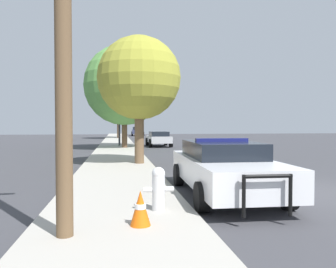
{
  "coord_description": "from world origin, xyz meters",
  "views": [
    {
      "loc": [
        -5.13,
        -8.18,
        1.84
      ],
      "look_at": [
        -0.58,
        20.88,
        0.99
      ],
      "focal_mm": 35.0,
      "sensor_mm": 36.0,
      "label": 1
    }
  ],
  "objects_px": {
    "car_background_midblock": "(159,138)",
    "utility_pole": "(63,8)",
    "tree_sidewalk_near": "(139,78)",
    "tree_sidewalk_far": "(118,96)",
    "traffic_cone": "(140,208)",
    "police_car": "(224,166)",
    "tree_sidewalk_mid": "(124,85)",
    "car_background_distant": "(138,131)",
    "fire_hydrant": "(158,187)",
    "traffic_light": "(136,98)"
  },
  "relations": [
    {
      "from": "car_background_midblock",
      "to": "tree_sidewalk_near",
      "type": "xyz_separation_m",
      "value": [
        -2.5,
        -12.85,
        3.18
      ]
    },
    {
      "from": "traffic_light",
      "to": "tree_sidewalk_near",
      "type": "relative_size",
      "value": 0.99
    },
    {
      "from": "tree_sidewalk_far",
      "to": "traffic_cone",
      "type": "relative_size",
      "value": 13.04
    },
    {
      "from": "police_car",
      "to": "utility_pole",
      "type": "xyz_separation_m",
      "value": [
        -3.54,
        -3.0,
        2.84
      ]
    },
    {
      "from": "car_background_distant",
      "to": "tree_sidewalk_far",
      "type": "bearing_deg",
      "value": -103.28
    },
    {
      "from": "traffic_light",
      "to": "car_background_distant",
      "type": "height_order",
      "value": "traffic_light"
    },
    {
      "from": "traffic_cone",
      "to": "tree_sidewalk_near",
      "type": "bearing_deg",
      "value": 86.22
    },
    {
      "from": "police_car",
      "to": "traffic_cone",
      "type": "height_order",
      "value": "police_car"
    },
    {
      "from": "utility_pole",
      "to": "traffic_light",
      "type": "distance_m",
      "value": 21.93
    },
    {
      "from": "tree_sidewalk_far",
      "to": "traffic_cone",
      "type": "xyz_separation_m",
      "value": [
        0.17,
        -36.56,
        -5.04
      ]
    },
    {
      "from": "traffic_light",
      "to": "car_background_distant",
      "type": "xyz_separation_m",
      "value": [
        1.82,
        27.01,
        -3.22
      ]
    },
    {
      "from": "car_background_midblock",
      "to": "utility_pole",
      "type": "bearing_deg",
      "value": -102.03
    },
    {
      "from": "fire_hydrant",
      "to": "tree_sidewalk_near",
      "type": "xyz_separation_m",
      "value": [
        0.16,
        8.04,
        3.28
      ]
    },
    {
      "from": "police_car",
      "to": "utility_pole",
      "type": "height_order",
      "value": "utility_pole"
    },
    {
      "from": "tree_sidewalk_mid",
      "to": "car_background_distant",
      "type": "bearing_deg",
      "value": 84.51
    },
    {
      "from": "car_background_midblock",
      "to": "car_background_distant",
      "type": "bearing_deg",
      "value": 89.06
    },
    {
      "from": "police_car",
      "to": "utility_pole",
      "type": "bearing_deg",
      "value": 42.07
    },
    {
      "from": "police_car",
      "to": "tree_sidewalk_far",
      "type": "distance_m",
      "value": 34.33
    },
    {
      "from": "tree_sidewalk_far",
      "to": "traffic_cone",
      "type": "distance_m",
      "value": 36.91
    },
    {
      "from": "tree_sidewalk_near",
      "to": "police_car",
      "type": "bearing_deg",
      "value": -74.41
    },
    {
      "from": "traffic_light",
      "to": "tree_sidewalk_mid",
      "type": "xyz_separation_m",
      "value": [
        -1.01,
        -2.36,
        0.76
      ]
    },
    {
      "from": "fire_hydrant",
      "to": "tree_sidewalk_mid",
      "type": "distance_m",
      "value": 18.63
    },
    {
      "from": "tree_sidewalk_mid",
      "to": "fire_hydrant",
      "type": "bearing_deg",
      "value": -89.21
    },
    {
      "from": "police_car",
      "to": "car_background_distant",
      "type": "bearing_deg",
      "value": -89.01
    },
    {
      "from": "police_car",
      "to": "tree_sidewalk_mid",
      "type": "distance_m",
      "value": 17.06
    },
    {
      "from": "police_car",
      "to": "tree_sidewalk_mid",
      "type": "height_order",
      "value": "tree_sidewalk_mid"
    },
    {
      "from": "fire_hydrant",
      "to": "utility_pole",
      "type": "bearing_deg",
      "value": -141.31
    },
    {
      "from": "tree_sidewalk_far",
      "to": "utility_pole",
      "type": "bearing_deg",
      "value": -91.56
    },
    {
      "from": "car_background_midblock",
      "to": "tree_sidewalk_near",
      "type": "height_order",
      "value": "tree_sidewalk_near"
    },
    {
      "from": "tree_sidewalk_mid",
      "to": "traffic_light",
      "type": "bearing_deg",
      "value": 66.95
    },
    {
      "from": "car_background_midblock",
      "to": "car_background_distant",
      "type": "xyz_separation_m",
      "value": [
        -0.09,
        26.64,
        0.1
      ]
    },
    {
      "from": "police_car",
      "to": "tree_sidewalk_mid",
      "type": "xyz_separation_m",
      "value": [
        -2.18,
        16.44,
        4.01
      ]
    },
    {
      "from": "car_background_midblock",
      "to": "car_background_distant",
      "type": "relative_size",
      "value": 0.98
    },
    {
      "from": "police_car",
      "to": "car_background_midblock",
      "type": "xyz_separation_m",
      "value": [
        0.73,
        19.18,
        -0.06
      ]
    },
    {
      "from": "car_background_distant",
      "to": "tree_sidewalk_far",
      "type": "distance_m",
      "value": 13.18
    },
    {
      "from": "utility_pole",
      "to": "traffic_cone",
      "type": "xyz_separation_m",
      "value": [
        1.18,
        0.35,
        -3.16
      ]
    },
    {
      "from": "utility_pole",
      "to": "car_background_midblock",
      "type": "xyz_separation_m",
      "value": [
        4.27,
        22.17,
        -2.9
      ]
    },
    {
      "from": "tree_sidewalk_near",
      "to": "utility_pole",
      "type": "bearing_deg",
      "value": -100.77
    },
    {
      "from": "tree_sidewalk_far",
      "to": "fire_hydrant",
      "type": "bearing_deg",
      "value": -89.03
    },
    {
      "from": "utility_pole",
      "to": "traffic_cone",
      "type": "height_order",
      "value": "utility_pole"
    },
    {
      "from": "traffic_cone",
      "to": "police_car",
      "type": "bearing_deg",
      "value": 48.35
    },
    {
      "from": "car_background_midblock",
      "to": "tree_sidewalk_mid",
      "type": "height_order",
      "value": "tree_sidewalk_mid"
    },
    {
      "from": "utility_pole",
      "to": "police_car",
      "type": "bearing_deg",
      "value": 40.27
    },
    {
      "from": "tree_sidewalk_near",
      "to": "tree_sidewalk_far",
      "type": "bearing_deg",
      "value": 91.59
    },
    {
      "from": "car_background_midblock",
      "to": "car_background_distant",
      "type": "height_order",
      "value": "car_background_distant"
    },
    {
      "from": "tree_sidewalk_mid",
      "to": "traffic_cone",
      "type": "distance_m",
      "value": 19.58
    },
    {
      "from": "car_background_midblock",
      "to": "tree_sidewalk_near",
      "type": "distance_m",
      "value": 13.47
    },
    {
      "from": "utility_pole",
      "to": "tree_sidewalk_mid",
      "type": "relative_size",
      "value": 0.88
    },
    {
      "from": "car_background_midblock",
      "to": "tree_sidewalk_near",
      "type": "relative_size",
      "value": 0.73
    },
    {
      "from": "fire_hydrant",
      "to": "car_background_midblock",
      "type": "bearing_deg",
      "value": 82.74
    }
  ]
}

